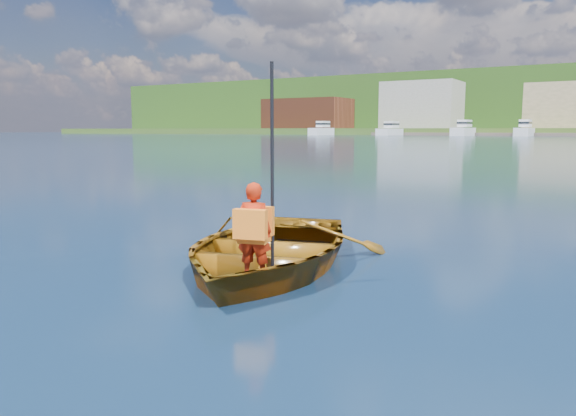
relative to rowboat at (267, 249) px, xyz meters
name	(u,v)px	position (x,y,z in m)	size (l,w,h in m)	color
ground	(293,254)	(-0.11, 0.81, -0.23)	(600.00, 600.00, 0.00)	#112340
rowboat	(267,249)	(0.00, 0.00, 0.00)	(3.50, 4.25, 0.76)	brown
child_paddler	(254,229)	(0.38, -0.83, 0.40)	(0.42, 0.41, 2.21)	#AD200A
waterfront_buildings	(576,107)	(-7.85, 165.81, 7.51)	(202.00, 16.00, 14.00)	maroon
marina_yachts	(565,130)	(-8.30, 144.13, 1.18)	(142.51, 13.70, 4.37)	silver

